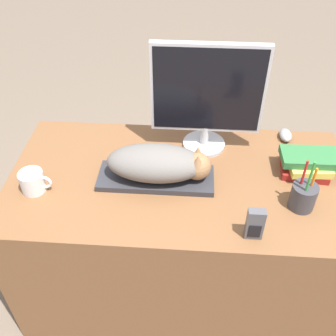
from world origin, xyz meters
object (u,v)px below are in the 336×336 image
Objects in this scene: cat at (161,163)px; pen_cup at (303,196)px; keyboard at (156,178)px; computer_mouse at (286,135)px; coffee_mug at (33,182)px; book_stack at (307,163)px; monitor at (208,94)px; phone at (255,224)px.

pen_cup reaches higher than cat.
keyboard is 1.13× the size of cat.
keyboard is 4.99× the size of computer_mouse.
coffee_mug is (-0.46, -0.08, 0.03)m from keyboard.
pen_cup is (0.54, -0.10, 0.04)m from keyboard.
pen_cup reaches higher than book_stack.
monitor is at bearing 26.59° from coffee_mug.
cat is 1.81× the size of book_stack.
phone is (-0.19, -0.15, 0.01)m from pen_cup.
keyboard is 2.05× the size of book_stack.
monitor is 2.04× the size of pen_cup.
book_stack reaches higher than coffee_mug.
coffee_mug is at bearing -170.17° from book_stack.
computer_mouse is at bearing 29.82° from keyboard.
coffee_mug is 0.83m from phone.
cat is 0.62m from computer_mouse.
cat is at bearing 142.50° from phone.
pen_cup is at bearing -105.29° from book_stack.
computer_mouse is at bearing 30.76° from cat.
keyboard is 0.08m from cat.
keyboard is at bearing 169.31° from pen_cup.
book_stack is (0.05, 0.20, -0.01)m from pen_cup.
pen_cup reaches higher than computer_mouse.
phone reaches higher than book_stack.
monitor reaches higher than book_stack.
keyboard is 0.47m from coffee_mug.
computer_mouse is (0.53, 0.32, -0.07)m from cat.
phone reaches higher than keyboard.
book_stack is (0.60, 0.10, 0.03)m from keyboard.
book_stack is at bearing 9.31° from keyboard.
coffee_mug is 0.98× the size of phone.
computer_mouse is at bearing 21.65° from coffee_mug.
coffee_mug is at bearing -169.50° from keyboard.
monitor is at bearing 108.60° from phone.
coffee_mug is 1.07m from book_stack.
cat reaches higher than keyboard.
cat is at bearing 168.90° from pen_cup.
pen_cup is (-0.01, -0.42, 0.03)m from computer_mouse.
computer_mouse is (0.55, 0.32, 0.01)m from keyboard.
cat is 0.86× the size of monitor.
keyboard is 0.61m from book_stack.
monitor is 0.48m from book_stack.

